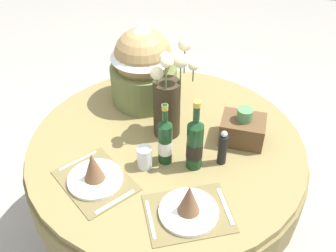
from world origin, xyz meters
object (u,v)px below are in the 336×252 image
(flower_vase, at_px, (168,100))
(woven_basket_side_right, at_px, (243,129))
(place_setting_left, at_px, (94,173))
(wine_bottle_centre, at_px, (195,143))
(wine_bottle_left, at_px, (165,141))
(gift_tub_back_left, at_px, (143,61))
(place_setting_right, at_px, (189,206))
(dining_table, at_px, (166,164))
(tumbler_mid, at_px, (145,157))
(pepper_mill, at_px, (223,148))

(flower_vase, bearing_deg, woven_basket_side_right, 5.60)
(place_setting_left, distance_m, wine_bottle_centre, 0.45)
(woven_basket_side_right, bearing_deg, wine_bottle_left, -143.93)
(flower_vase, xyz_separation_m, gift_tub_back_left, (-0.20, 0.25, 0.04))
(place_setting_right, xyz_separation_m, wine_bottle_centre, (-0.04, 0.27, 0.09))
(flower_vase, bearing_deg, dining_table, -81.57)
(wine_bottle_left, bearing_deg, tumbler_mid, -143.12)
(flower_vase, height_order, wine_bottle_left, flower_vase)
(dining_table, bearing_deg, pepper_mill, -12.81)
(flower_vase, height_order, woven_basket_side_right, flower_vase)
(wine_bottle_left, bearing_deg, gift_tub_back_left, 118.06)
(flower_vase, distance_m, wine_bottle_centre, 0.27)
(gift_tub_back_left, bearing_deg, place_setting_right, -60.43)
(woven_basket_side_right, bearing_deg, flower_vase, -174.40)
(pepper_mill, distance_m, gift_tub_back_left, 0.64)
(tumbler_mid, xyz_separation_m, woven_basket_side_right, (0.40, 0.29, 0.01))
(place_setting_left, bearing_deg, gift_tub_back_left, 87.90)
(place_setting_right, xyz_separation_m, woven_basket_side_right, (0.15, 0.50, 0.02))
(place_setting_left, bearing_deg, place_setting_right, -9.15)
(dining_table, relative_size, flower_vase, 2.85)
(place_setting_right, relative_size, flower_vase, 0.88)
(flower_vase, bearing_deg, place_setting_left, -119.08)
(place_setting_left, xyz_separation_m, gift_tub_back_left, (0.02, 0.65, 0.19))
(place_setting_left, xyz_separation_m, tumbler_mid, (0.18, 0.14, 0.01))
(gift_tub_back_left, bearing_deg, wine_bottle_centre, -50.18)
(place_setting_left, bearing_deg, wine_bottle_centre, 27.21)
(place_setting_right, distance_m, woven_basket_side_right, 0.53)
(pepper_mill, bearing_deg, tumbler_mid, -161.09)
(place_setting_right, bearing_deg, flower_vase, 113.80)
(pepper_mill, bearing_deg, wine_bottle_left, -167.95)
(place_setting_right, height_order, pepper_mill, pepper_mill)
(place_setting_left, bearing_deg, flower_vase, 60.92)
(wine_bottle_centre, bearing_deg, dining_table, 144.00)
(dining_table, bearing_deg, place_setting_right, -63.28)
(place_setting_left, relative_size, tumbler_mid, 3.97)
(dining_table, height_order, gift_tub_back_left, gift_tub_back_left)
(wine_bottle_left, bearing_deg, flower_vase, 100.88)
(wine_bottle_centre, height_order, tumbler_mid, wine_bottle_centre)
(place_setting_left, xyz_separation_m, wine_bottle_centre, (0.39, 0.20, 0.09))
(wine_bottle_centre, bearing_deg, place_setting_right, -82.45)
(tumbler_mid, xyz_separation_m, gift_tub_back_left, (-0.16, 0.50, 0.18))
(place_setting_right, bearing_deg, place_setting_left, 170.85)
(flower_vase, xyz_separation_m, tumbler_mid, (-0.04, -0.26, -0.14))
(woven_basket_side_right, bearing_deg, gift_tub_back_left, 159.32)
(dining_table, bearing_deg, woven_basket_side_right, 18.71)
(place_setting_right, bearing_deg, wine_bottle_centre, 97.55)
(pepper_mill, xyz_separation_m, woven_basket_side_right, (0.07, 0.18, -0.02))
(place_setting_left, xyz_separation_m, pepper_mill, (0.51, 0.25, 0.04))
(dining_table, distance_m, wine_bottle_left, 0.29)
(wine_bottle_centre, bearing_deg, woven_basket_side_right, 51.04)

